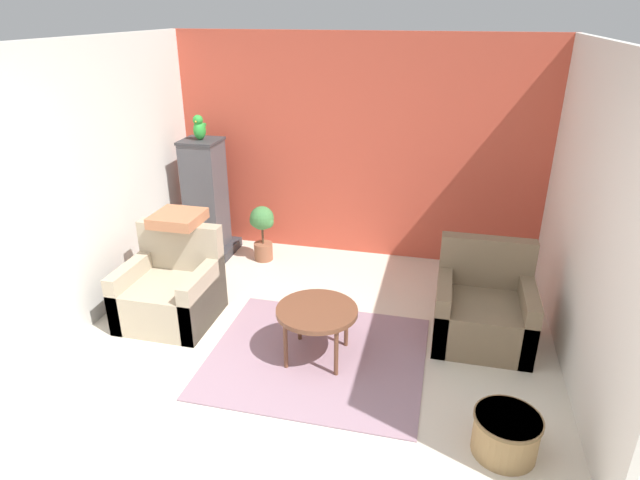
{
  "coord_description": "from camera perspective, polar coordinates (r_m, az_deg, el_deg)",
  "views": [
    {
      "loc": [
        0.99,
        -2.39,
        2.72
      ],
      "look_at": [
        0.0,
        1.71,
        0.87
      ],
      "focal_mm": 30.0,
      "sensor_mm": 36.0,
      "label": 1
    }
  ],
  "objects": [
    {
      "name": "wall_right",
      "position": [
        4.49,
        27.01,
        1.86
      ],
      "size": [
        0.06,
        3.43,
        2.5
      ],
      "color": "silver",
      "rests_on": "ground_plane"
    },
    {
      "name": "wicker_basket",
      "position": [
        3.91,
        19.21,
        -18.89
      ],
      "size": [
        0.44,
        0.44,
        0.29
      ],
      "color": "#A37F51",
      "rests_on": "ground_plane"
    },
    {
      "name": "wall_back_accent",
      "position": [
        6.11,
        3.91,
        9.63
      ],
      "size": [
        4.26,
        0.06,
        2.5
      ],
      "color": "#C64C38",
      "rests_on": "ground_plane"
    },
    {
      "name": "potted_plant",
      "position": [
        6.15,
        -6.19,
        1.36
      ],
      "size": [
        0.3,
        0.27,
        0.66
      ],
      "color": "brown",
      "rests_on": "ground_plane"
    },
    {
      "name": "parrot",
      "position": [
        6.12,
        -12.73,
        11.58
      ],
      "size": [
        0.13,
        0.23,
        0.28
      ],
      "color": "green",
      "rests_on": "birdcage"
    },
    {
      "name": "armchair_right",
      "position": [
        4.93,
        16.97,
        -7.25
      ],
      "size": [
        0.82,
        0.77,
        0.86
      ],
      "color": "#7A664C",
      "rests_on": "ground_plane"
    },
    {
      "name": "ground_plane",
      "position": [
        3.75,
        -6.71,
        -23.04
      ],
      "size": [
        20.0,
        20.0,
        0.0
      ],
      "primitive_type": "plane",
      "color": "beige",
      "rests_on": "ground"
    },
    {
      "name": "armchair_left",
      "position": [
        5.2,
        -15.59,
        -5.34
      ],
      "size": [
        0.82,
        0.77,
        0.86
      ],
      "color": "tan",
      "rests_on": "ground_plane"
    },
    {
      "name": "birdcage",
      "position": [
        6.34,
        -12.05,
        3.92
      ],
      "size": [
        0.59,
        0.59,
        1.37
      ],
      "color": "#353539",
      "rests_on": "ground_plane"
    },
    {
      "name": "coffee_table",
      "position": [
        4.39,
        -0.34,
        -7.86
      ],
      "size": [
        0.67,
        0.67,
        0.47
      ],
      "color": "brown",
      "rests_on": "ground_plane"
    },
    {
      "name": "throw_pillow",
      "position": [
        5.16,
        -14.93,
        2.24
      ],
      "size": [
        0.44,
        0.44,
        0.1
      ],
      "color": "#B2704C",
      "rests_on": "armchair_left"
    },
    {
      "name": "area_rug",
      "position": [
        4.62,
        -0.32,
        -12.28
      ],
      "size": [
        1.79,
        1.58,
        0.01
      ],
      "color": "gray",
      "rests_on": "ground_plane"
    },
    {
      "name": "wall_left",
      "position": [
        5.34,
        -22.57,
        5.82
      ],
      "size": [
        0.06,
        3.43,
        2.5
      ],
      "color": "silver",
      "rests_on": "ground_plane"
    }
  ]
}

